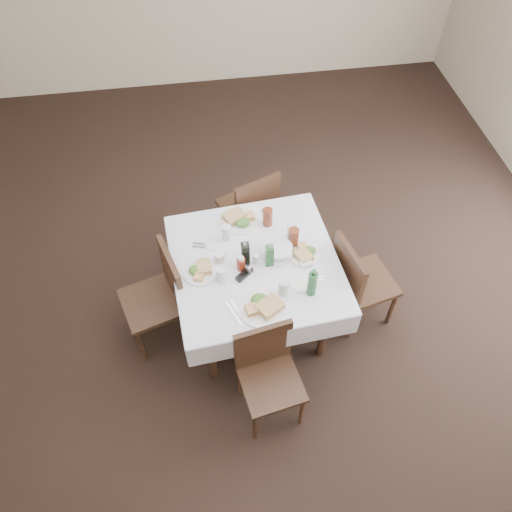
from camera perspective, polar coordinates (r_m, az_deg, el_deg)
The scene contains 33 objects.
ground_plane at distance 4.21m, azimuth -0.97°, elevation -6.35°, with size 7.00×7.00×0.00m, color black.
room_shell at distance 2.91m, azimuth -1.43°, elevation 11.91°, with size 6.04×7.04×2.80m.
dining_table at distance 3.62m, azimuth -0.06°, elevation -1.55°, with size 1.26×1.26×0.76m.
chair_north at distance 4.28m, azimuth -0.51°, elevation 5.65°, with size 0.54×0.54×0.87m.
chair_south at distance 3.43m, azimuth 1.31°, elevation -12.68°, with size 0.46×0.46×0.84m.
chair_east at distance 3.85m, azimuth 11.43°, elevation -2.64°, with size 0.50×0.50×0.89m.
chair_west at distance 3.77m, azimuth -10.73°, elevation -4.12°, with size 0.53×0.53×0.89m.
meal_north at distance 3.79m, azimuth -1.87°, elevation 4.24°, with size 0.30×0.30×0.06m.
meal_south at distance 3.30m, azimuth 0.80°, elevation -5.79°, with size 0.31×0.31×0.07m.
meal_east at distance 3.59m, azimuth 5.58°, elevation 0.31°, with size 0.24×0.24×0.05m.
meal_west at distance 3.50m, azimuth -6.37°, elevation -1.68°, with size 0.24×0.24×0.05m.
side_plate_a at distance 3.67m, azimuth -4.78°, elevation 1.47°, with size 0.14×0.14×0.01m.
side_plate_b at distance 3.45m, azimuth 5.19°, elevation -3.05°, with size 0.16×0.16×0.01m.
water_n at distance 3.65m, azimuth -3.37°, elevation 2.68°, with size 0.07×0.07×0.13m.
water_s at distance 3.34m, azimuth 3.17°, elevation -3.60°, with size 0.07×0.07×0.14m.
water_e at distance 3.64m, azimuth 4.15°, elevation 2.72°, with size 0.08×0.08×0.14m.
water_w at distance 3.42m, azimuth -4.02°, elevation -2.12°, with size 0.07×0.07×0.12m.
iced_tea_a at distance 3.73m, azimuth 1.34°, elevation 4.47°, with size 0.07×0.07×0.15m.
iced_tea_b at distance 3.60m, azimuth 4.29°, elevation 2.13°, with size 0.08×0.08×0.16m.
bread_basket at distance 3.57m, azimuth 2.51°, elevation 0.63°, with size 0.23×0.23×0.08m.
oil_cruet_dark at distance 3.47m, azimuth -1.24°, elevation 0.37°, with size 0.06×0.06×0.24m.
oil_cruet_green at distance 3.46m, azimuth 1.54°, elevation 0.13°, with size 0.06×0.06×0.23m.
ketchup_bottle at distance 3.47m, azimuth -1.73°, elevation -0.85°, with size 0.06×0.06×0.13m.
salt_shaker at distance 3.52m, azimuth -0.00°, elevation -0.36°, with size 0.03×0.03×0.08m.
pepper_shaker at distance 3.46m, azimuth -0.84°, elevation -1.62°, with size 0.03×0.03×0.07m.
coffee_mug at distance 3.53m, azimuth -4.18°, elevation -0.20°, with size 0.12×0.12×0.09m.
sunglasses at distance 3.47m, azimuth -1.35°, elevation -2.11°, with size 0.14×0.12×0.03m.
green_bottle at distance 3.33m, azimuth 6.43°, elevation -3.11°, with size 0.06×0.06×0.24m.
sugar_caddy at distance 3.53m, azimuth 5.73°, elevation -0.95°, with size 0.09×0.06×0.04m.
cutlery_n at distance 3.84m, azimuth 1.10°, elevation 4.57°, with size 0.04×0.16×0.01m.
cutlery_s at distance 3.31m, azimuth -2.32°, elevation -6.47°, with size 0.12×0.20×0.01m.
cutlery_e at distance 3.48m, azimuth 6.34°, elevation -2.61°, with size 0.17×0.06×0.01m.
cutlery_w at distance 3.66m, azimuth -5.72°, elevation 1.13°, with size 0.21×0.10×0.01m.
Camera 1 is at (-0.27, -2.23, 3.56)m, focal length 35.00 mm.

